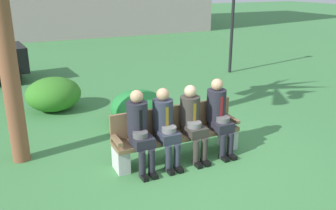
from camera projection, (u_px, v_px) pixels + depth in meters
name	position (u px, v px, depth m)	size (l,w,h in m)	color
ground_plane	(186.00, 162.00, 6.17)	(80.00, 80.00, 0.00)	#408145
park_bench	(176.00, 133.00, 6.24)	(2.27, 0.44, 0.90)	brown
seated_man_leftmost	(139.00, 127.00, 5.74)	(0.34, 0.72, 1.32)	#23232D
seated_man_centerleft	(165.00, 123.00, 5.92)	(0.34, 0.72, 1.29)	#2D3342
seated_man_centerright	(192.00, 119.00, 6.13)	(0.34, 0.72, 1.28)	#38332D
seated_man_rightmost	(219.00, 113.00, 6.34)	(0.34, 0.72, 1.33)	#23232D
shrub_near_bench	(138.00, 107.00, 7.73)	(1.19, 1.09, 0.74)	#227A35
shrub_mid_lawn	(54.00, 94.00, 8.54)	(1.28, 1.17, 0.80)	#367D25
street_lamp	(233.00, 10.00, 11.62)	(0.24, 0.24, 3.32)	black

